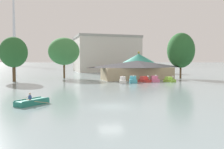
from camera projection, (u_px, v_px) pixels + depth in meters
ground_plane at (111, 106)px, 24.71m from camera, size 2000.00×2000.00×0.00m
rowboat_with_rower at (32, 102)px, 25.58m from camera, size 3.65×3.63×1.32m
pedal_boat_white at (123, 81)px, 50.57m from camera, size 2.06×2.99×1.60m
pedal_boat_cyan at (133, 80)px, 51.49m from camera, size 2.27×2.91×1.73m
pedal_boat_red at (144, 80)px, 53.39m from camera, size 2.38×3.01×1.51m
pedal_boat_pink at (155, 79)px, 54.34m from camera, size 2.24×2.95×1.67m
pedal_boat_lime at (169, 80)px, 54.00m from camera, size 2.01×2.85×1.41m
boathouse at (137, 70)px, 60.62m from camera, size 18.97×7.52×4.80m
green_roof_pavilion at (139, 64)px, 69.91m from camera, size 9.41×9.41×7.52m
shoreline_tree_tall_left at (14, 52)px, 54.46m from camera, size 6.18×6.18×10.18m
shoreline_tree_mid at (64, 51)px, 65.58m from camera, size 8.50×8.50×11.08m
shoreline_tree_right at (181, 50)px, 63.91m from camera, size 7.25×7.25×12.18m
background_building_block at (106, 54)px, 108.91m from camera, size 27.73×20.08×15.80m
distant_broadcast_tower at (13, 2)px, 248.77m from camera, size 6.61×6.61×149.60m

